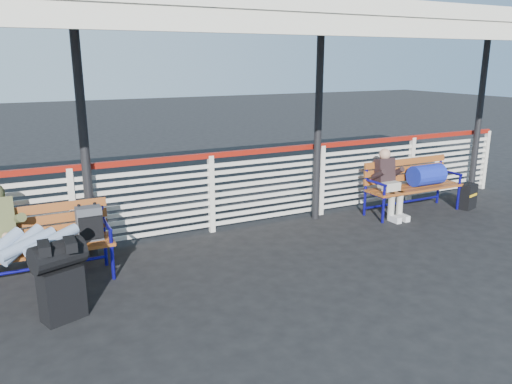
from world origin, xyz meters
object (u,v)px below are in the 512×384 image
companion_person (389,182)px  suitcase_side (468,196)px  bench_left (46,235)px  traveler_man (17,238)px  bench_right (419,178)px  luggage_stack (60,277)px

companion_person → suitcase_side: 1.67m
bench_left → traveler_man: bearing=-131.1°
bench_left → bench_right: size_ratio=1.00×
traveler_man → suitcase_side: 7.28m
bench_right → luggage_stack: bearing=-168.4°
companion_person → suitcase_side: (1.60, -0.30, -0.37)m
traveler_man → luggage_stack: bearing=-63.3°
luggage_stack → traveler_man: size_ratio=0.52×
luggage_stack → suitcase_side: luggage_stack is taller
luggage_stack → bench_left: bench_left is taller
bench_left → bench_right: same height
companion_person → suitcase_side: bearing=-10.5°
suitcase_side → bench_right: bearing=145.4°
luggage_stack → companion_person: (5.31, 1.22, 0.14)m
bench_right → traveler_man: 6.37m
bench_left → companion_person: companion_person is taller
companion_person → bench_left: bearing=-178.0°
bench_left → companion_person: size_ratio=1.57×
bench_left → luggage_stack: bearing=-87.9°
bench_left → suitcase_side: bench_left is taller
traveler_man → companion_person: traveler_man is taller
luggage_stack → suitcase_side: bearing=-12.3°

